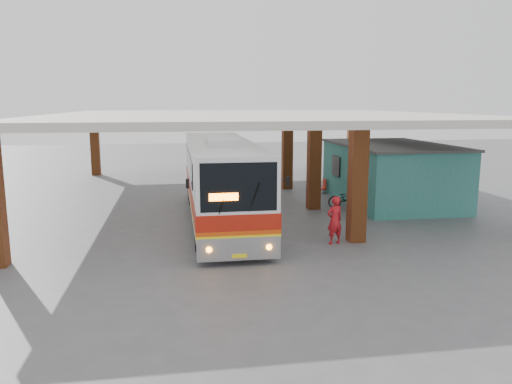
{
  "coord_description": "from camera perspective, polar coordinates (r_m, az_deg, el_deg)",
  "views": [
    {
      "loc": [
        -3.72,
        -20.64,
        5.24
      ],
      "look_at": [
        -0.39,
        0.0,
        1.48
      ],
      "focal_mm": 35.0,
      "sensor_mm": 36.0,
      "label": 1
    }
  ],
  "objects": [
    {
      "name": "coach_bus",
      "position": [
        22.11,
        -4.04,
        1.46
      ],
      "size": [
        2.78,
        13.08,
        3.8
      ],
      "rotation": [
        0.0,
        0.0,
        -0.0
      ],
      "color": "silver",
      "rests_on": "ground"
    },
    {
      "name": "shop_building",
      "position": [
        27.32,
        15.16,
        2.11
      ],
      "size": [
        5.2,
        8.2,
        3.11
      ],
      "color": "#2E7373",
      "rests_on": "ground"
    },
    {
      "name": "ground",
      "position": [
        21.62,
        1.01,
        -3.83
      ],
      "size": [
        90.0,
        90.0,
        0.0
      ],
      "primitive_type": "plane",
      "color": "#515154",
      "rests_on": "ground"
    },
    {
      "name": "canopy_roof",
      "position": [
        27.48,
        -0.35,
        8.66
      ],
      "size": [
        21.0,
        23.0,
        0.3
      ],
      "primitive_type": "cube",
      "color": "beige",
      "rests_on": "brick_columns"
    },
    {
      "name": "brick_columns",
      "position": [
        26.33,
        2.16,
        3.51
      ],
      "size": [
        20.1,
        21.6,
        4.35
      ],
      "color": "brown",
      "rests_on": "ground"
    },
    {
      "name": "motorcycle",
      "position": [
        25.37,
        10.38,
        -0.74
      ],
      "size": [
        1.98,
        0.97,
        1.0
      ],
      "primitive_type": "imported",
      "rotation": [
        0.0,
        0.0,
        1.4
      ],
      "color": "black",
      "rests_on": "ground"
    },
    {
      "name": "red_chair",
      "position": [
        29.4,
        7.65,
        0.62
      ],
      "size": [
        0.48,
        0.48,
        0.85
      ],
      "rotation": [
        0.0,
        0.0,
        0.08
      ],
      "color": "red",
      "rests_on": "ground"
    },
    {
      "name": "pedestrian",
      "position": [
        18.86,
        8.98,
        -3.21
      ],
      "size": [
        0.77,
        0.62,
        1.82
      ],
      "primitive_type": "imported",
      "rotation": [
        0.0,
        0.0,
        3.46
      ],
      "color": "red",
      "rests_on": "ground"
    }
  ]
}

